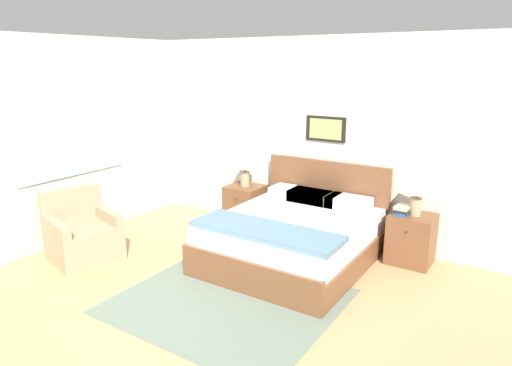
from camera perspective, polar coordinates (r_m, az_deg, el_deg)
name	(u,v)px	position (r m, az deg, el deg)	size (l,w,h in m)	color
ground_plane	(146,344)	(4.13, -13.58, -18.98)	(16.00, 16.00, 0.00)	tan
wall_back	(316,138)	(6.08, 7.45, 5.54)	(7.50, 0.09, 2.60)	beige
wall_left	(88,137)	(6.49, -20.31, 5.36)	(0.08, 5.50, 2.60)	beige
area_rug_main	(228,301)	(4.63, -3.52, -14.48)	(2.04, 1.83, 0.01)	slate
bed	(293,236)	(5.37, 4.70, -6.65)	(1.66, 1.91, 1.04)	brown
armchair	(82,236)	(5.83, -20.89, -6.16)	(0.87, 0.87, 0.81)	#998466
nightstand_near_window	(245,206)	(6.51, -1.37, -2.86)	(0.49, 0.47, 0.58)	brown
nightstand_by_door	(411,239)	(5.61, 18.81, -6.62)	(0.49, 0.47, 0.58)	brown
table_lamp_near_window	(245,162)	(6.34, -1.40, 2.59)	(0.30, 0.30, 0.50)	gray
table_lamp_by_door	(417,186)	(5.42, 19.49, -0.41)	(0.30, 0.30, 0.50)	gray
book_thick_bottom	(403,213)	(5.50, 17.85, -3.59)	(0.18, 0.24, 0.03)	#335693
book_hardcover_middle	(403,210)	(5.49, 17.88, -3.24)	(0.17, 0.22, 0.04)	#232328
book_novel_upper	(403,207)	(5.48, 17.91, -2.88)	(0.17, 0.24, 0.04)	beige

